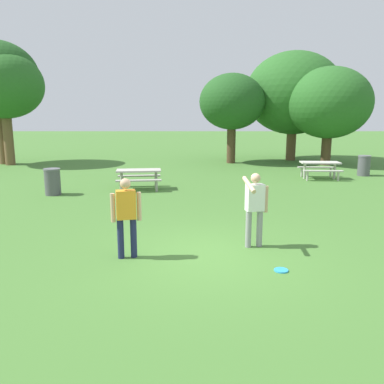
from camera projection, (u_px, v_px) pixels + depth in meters
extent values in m
plane|color=#447530|center=(208.00, 255.00, 8.14)|extent=(120.00, 120.00, 0.00)
cylinder|color=gray|center=(259.00, 228.00, 8.62)|extent=(0.13, 0.13, 0.82)
cylinder|color=gray|center=(247.00, 229.00, 8.56)|extent=(0.13, 0.13, 0.82)
cube|color=white|center=(254.00, 198.00, 8.46)|extent=(0.42, 0.31, 0.58)
sphere|color=tan|center=(255.00, 178.00, 8.37)|extent=(0.21, 0.21, 0.21)
cylinder|color=tan|center=(265.00, 199.00, 8.53)|extent=(0.09, 0.09, 0.58)
cylinder|color=tan|center=(248.00, 185.00, 8.07)|extent=(0.23, 0.58, 0.28)
cylinder|color=#1E234C|center=(120.00, 239.00, 7.90)|extent=(0.13, 0.13, 0.82)
cylinder|color=#1E234C|center=(133.00, 238.00, 7.96)|extent=(0.13, 0.13, 0.82)
cube|color=orange|center=(125.00, 205.00, 7.79)|extent=(0.42, 0.31, 0.58)
sphere|color=tan|center=(124.00, 184.00, 7.71)|extent=(0.21, 0.21, 0.21)
cylinder|color=tan|center=(112.00, 208.00, 7.74)|extent=(0.09, 0.09, 0.58)
cylinder|color=tan|center=(138.00, 206.00, 7.86)|extent=(0.09, 0.09, 0.58)
cylinder|color=#2D9EDB|center=(280.00, 270.00, 7.32)|extent=(0.27, 0.27, 0.03)
cube|color=#B2ADA3|center=(138.00, 170.00, 15.14)|extent=(1.78, 0.95, 0.06)
cube|color=#A49F96|center=(138.00, 181.00, 14.63)|extent=(1.72, 0.45, 0.05)
cube|color=#A49F96|center=(138.00, 176.00, 15.76)|extent=(1.72, 0.45, 0.05)
cylinder|color=#A49F96|center=(121.00, 181.00, 15.13)|extent=(0.11, 0.11, 0.71)
cylinder|color=#A49F96|center=(120.00, 187.00, 14.60)|extent=(0.09, 0.09, 0.41)
cylinder|color=#A49F96|center=(122.00, 182.00, 15.73)|extent=(0.09, 0.09, 0.41)
cylinder|color=#A49F96|center=(155.00, 180.00, 15.29)|extent=(0.11, 0.11, 0.71)
cylinder|color=#A49F96|center=(156.00, 186.00, 14.75)|extent=(0.09, 0.09, 0.41)
cylinder|color=#A49F96|center=(155.00, 181.00, 15.88)|extent=(0.09, 0.09, 0.41)
cube|color=beige|center=(319.00, 162.00, 17.63)|extent=(1.74, 0.86, 0.06)
cube|color=#B6B2A8|center=(322.00, 171.00, 17.12)|extent=(1.71, 0.36, 0.05)
cube|color=#B6B2A8|center=(315.00, 167.00, 18.25)|extent=(1.71, 0.36, 0.05)
cylinder|color=#B6B2A8|center=(304.00, 171.00, 17.74)|extent=(0.11, 0.11, 0.71)
cylinder|color=#B6B2A8|center=(306.00, 176.00, 17.20)|extent=(0.09, 0.09, 0.41)
cylinder|color=#B6B2A8|center=(301.00, 172.00, 18.33)|extent=(0.09, 0.09, 0.41)
cylinder|color=#B6B2A8|center=(333.00, 171.00, 17.66)|extent=(0.11, 0.11, 0.71)
cylinder|color=#B6B2A8|center=(337.00, 176.00, 17.12)|extent=(0.09, 0.09, 0.41)
cylinder|color=#B6B2A8|center=(329.00, 172.00, 18.26)|extent=(0.09, 0.09, 0.41)
cylinder|color=#515156|center=(52.00, 183.00, 14.14)|extent=(0.56, 0.56, 0.90)
cylinder|color=slate|center=(51.00, 169.00, 14.05)|extent=(0.59, 0.59, 0.06)
cylinder|color=#515156|center=(363.00, 166.00, 18.58)|extent=(0.56, 0.56, 0.90)
cylinder|color=slate|center=(364.00, 156.00, 18.49)|extent=(0.59, 0.59, 0.06)
cylinder|color=brown|center=(1.00, 132.00, 22.68)|extent=(0.54, 0.54, 3.74)
cylinder|color=brown|center=(7.00, 136.00, 22.28)|extent=(0.53, 0.53, 3.27)
ellipsoid|color=#286023|center=(2.00, 85.00, 21.73)|extent=(4.35, 4.35, 3.70)
cylinder|color=#4C3823|center=(230.00, 142.00, 23.26)|extent=(0.51, 0.51, 2.54)
ellipsoid|color=#21511E|center=(231.00, 102.00, 22.81)|extent=(3.81, 3.81, 3.23)
cylinder|color=brown|center=(290.00, 140.00, 24.79)|extent=(0.60, 0.60, 2.52)
ellipsoid|color=#286023|center=(292.00, 93.00, 24.22)|extent=(5.91, 5.91, 5.03)
cylinder|color=#4C3823|center=(325.00, 146.00, 22.44)|extent=(0.55, 0.55, 2.21)
ellipsoid|color=#286023|center=(328.00, 103.00, 21.97)|extent=(4.67, 4.67, 3.97)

